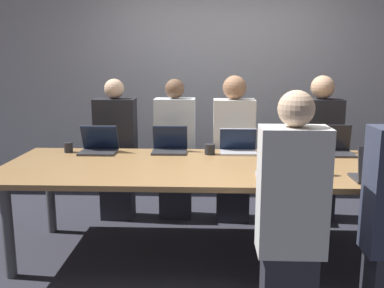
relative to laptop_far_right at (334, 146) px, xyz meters
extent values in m
plane|color=#2D2D38|center=(-0.99, -0.45, -0.85)|extent=(24.00, 24.00, 0.00)
cube|color=#ADADB2|center=(-0.99, 1.28, 0.55)|extent=(12.00, 0.06, 2.80)
cube|color=#9E7547|center=(-0.99, -0.45, -0.09)|extent=(3.57, 1.21, 0.04)
cylinder|color=#4C4C51|center=(-2.59, -0.88, -0.48)|extent=(0.08, 0.08, 0.73)
cylinder|color=#4C4C51|center=(-2.59, -0.02, -0.48)|extent=(0.08, 0.08, 0.73)
cube|color=#333338|center=(0.00, -0.05, -0.06)|extent=(0.31, 0.23, 0.02)
cube|color=#333338|center=(0.00, 0.06, 0.06)|extent=(0.31, 0.04, 0.24)
cube|color=black|center=(0.00, 0.05, 0.06)|extent=(0.31, 0.04, 0.23)
cube|color=#2D2D38|center=(-0.02, 0.43, -0.62)|extent=(0.32, 0.24, 0.45)
cube|color=#232328|center=(-0.02, 0.43, -0.01)|extent=(0.40, 0.24, 0.77)
sphere|color=tan|center=(-0.02, 0.43, 0.49)|extent=(0.23, 0.23, 0.23)
cube|color=#B7B7BC|center=(-0.63, -0.81, -0.06)|extent=(0.30, 0.21, 0.02)
cube|color=#B7B7BC|center=(-0.63, -0.89, 0.05)|extent=(0.31, 0.08, 0.20)
cube|color=black|center=(-0.63, -0.88, 0.04)|extent=(0.30, 0.08, 0.20)
cube|color=#2D2D38|center=(-0.63, -1.33, -0.62)|extent=(0.32, 0.24, 0.45)
cube|color=silver|center=(-0.63, -1.33, -0.01)|extent=(0.40, 0.24, 0.77)
sphere|color=beige|center=(-0.63, -1.33, 0.48)|extent=(0.21, 0.21, 0.21)
cylinder|color=white|center=(-0.40, -0.79, -0.02)|extent=(0.09, 0.09, 0.10)
cylinder|color=black|center=(-0.35, -0.72, 0.03)|extent=(0.07, 0.07, 0.22)
cylinder|color=black|center=(-0.35, -0.72, 0.17)|extent=(0.03, 0.03, 0.05)
cube|color=#333338|center=(0.07, -0.84, -0.06)|extent=(0.35, 0.23, 0.02)
cube|color=#B7B7BC|center=(-0.86, -0.03, -0.06)|extent=(0.32, 0.21, 0.02)
cube|color=#B7B7BC|center=(-0.86, 0.05, 0.05)|extent=(0.33, 0.08, 0.20)
cube|color=#0F1933|center=(-0.86, 0.04, 0.04)|extent=(0.32, 0.08, 0.20)
cube|color=#2D2D38|center=(-0.87, 0.37, -0.62)|extent=(0.32, 0.24, 0.45)
cube|color=silver|center=(-0.87, 0.37, -0.01)|extent=(0.40, 0.24, 0.77)
sphere|color=#9E7051|center=(-0.87, 0.37, 0.49)|extent=(0.23, 0.23, 0.23)
cylinder|color=#232328|center=(-1.11, -0.06, -0.03)|extent=(0.09, 0.09, 0.09)
cube|color=#333338|center=(-2.11, -0.07, -0.06)|extent=(0.32, 0.24, 0.02)
cube|color=#333338|center=(-2.11, 0.02, 0.06)|extent=(0.33, 0.10, 0.23)
cube|color=#0F1933|center=(-2.11, 0.01, 0.06)|extent=(0.32, 0.10, 0.22)
cube|color=#2D2D38|center=(-2.05, 0.39, -0.62)|extent=(0.32, 0.24, 0.45)
cube|color=#232328|center=(-2.05, 0.39, -0.01)|extent=(0.40, 0.24, 0.77)
sphere|color=beige|center=(-2.05, 0.39, 0.47)|extent=(0.20, 0.20, 0.20)
cylinder|color=#232328|center=(-2.39, -0.03, -0.03)|extent=(0.08, 0.08, 0.09)
cube|color=#333338|center=(-1.47, -0.03, -0.06)|extent=(0.31, 0.22, 0.02)
cube|color=#333338|center=(-1.47, 0.07, 0.05)|extent=(0.32, 0.06, 0.22)
cube|color=#0F1933|center=(-1.47, 0.06, 0.05)|extent=(0.31, 0.06, 0.22)
cube|color=#2D2D38|center=(-1.46, 0.44, -0.62)|extent=(0.32, 0.24, 0.45)
cube|color=silver|center=(-1.46, 0.44, -0.01)|extent=(0.40, 0.24, 0.77)
sphere|color=brown|center=(-1.46, 0.44, 0.47)|extent=(0.19, 0.19, 0.19)
cube|color=black|center=(-0.62, -0.56, -0.05)|extent=(0.11, 0.15, 0.05)
camera|label=1|loc=(-1.13, -3.78, 0.76)|focal=40.00mm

